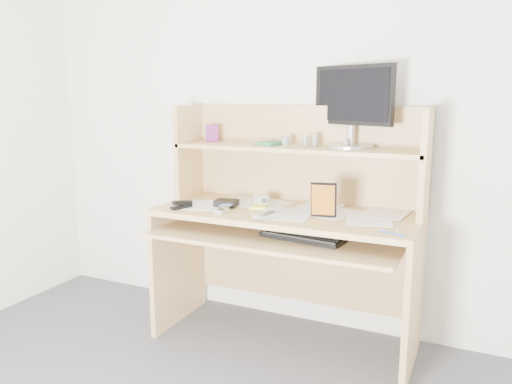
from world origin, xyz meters
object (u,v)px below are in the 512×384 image
at_px(desk, 290,218).
at_px(monitor, 352,104).
at_px(tv_remote, 269,215).
at_px(game_case, 324,200).
at_px(keyboard, 302,236).

bearing_deg(desk, monitor, 26.42).
xyz_separation_m(desk, monitor, (0.29, 0.14, 0.62)).
bearing_deg(tv_remote, game_case, 54.68).
xyz_separation_m(desk, game_case, (0.24, -0.16, 0.15)).
xyz_separation_m(tv_remote, monitor, (0.30, 0.41, 0.55)).
distance_m(tv_remote, game_case, 0.28).
bearing_deg(monitor, desk, -129.24).
distance_m(desk, tv_remote, 0.27).
relative_size(desk, game_case, 7.79).
bearing_deg(game_case, desk, 133.86).
xyz_separation_m(desk, tv_remote, (-0.02, -0.26, 0.07)).
distance_m(desk, game_case, 0.32).
relative_size(keyboard, tv_remote, 2.62).
distance_m(desk, keyboard, 0.27).
height_order(desk, monitor, monitor).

